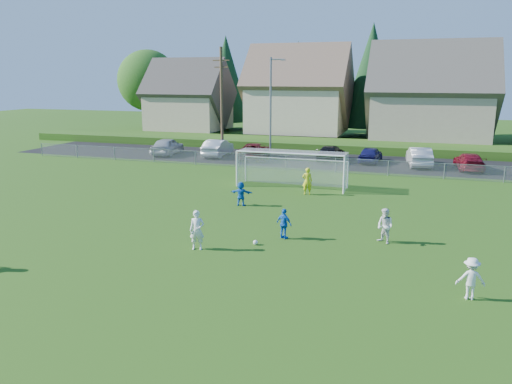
% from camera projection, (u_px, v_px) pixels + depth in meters
% --- Properties ---
extents(ground, '(160.00, 160.00, 0.00)m').
position_uv_depth(ground, '(192.00, 271.00, 19.30)').
color(ground, '#193D0C').
rests_on(ground, ground).
extents(asphalt_lot, '(60.00, 60.00, 0.00)m').
position_uv_depth(asphalt_lot, '(323.00, 161.00, 44.78)').
color(asphalt_lot, black).
rests_on(asphalt_lot, ground).
extents(grass_embankment, '(70.00, 6.00, 0.80)m').
position_uv_depth(grass_embankment, '(336.00, 145.00, 51.64)').
color(grass_embankment, '#1E420F').
rests_on(grass_embankment, ground).
extents(soccer_ball, '(0.22, 0.22, 0.22)m').
position_uv_depth(soccer_ball, '(255.00, 242.00, 22.35)').
color(soccer_ball, white).
rests_on(soccer_ball, ground).
extents(player_white_a, '(0.73, 0.58, 1.74)m').
position_uv_depth(player_white_a, '(197.00, 230.00, 21.60)').
color(player_white_a, white).
rests_on(player_white_a, ground).
extents(player_white_b, '(0.99, 0.96, 1.60)m').
position_uv_depth(player_white_b, '(385.00, 226.00, 22.44)').
color(player_white_b, white).
rests_on(player_white_b, ground).
extents(player_white_c, '(1.01, 0.65, 1.47)m').
position_uv_depth(player_white_c, '(471.00, 279.00, 16.77)').
color(player_white_c, white).
rests_on(player_white_c, ground).
extents(player_blue_a, '(0.91, 0.66, 1.43)m').
position_uv_depth(player_blue_a, '(284.00, 224.00, 23.08)').
color(player_blue_a, blue).
rests_on(player_blue_a, ground).
extents(player_blue_b, '(1.32, 0.45, 1.42)m').
position_uv_depth(player_blue_b, '(241.00, 194.00, 29.04)').
color(player_blue_b, blue).
rests_on(player_blue_b, ground).
extents(goalkeeper, '(0.72, 0.57, 1.74)m').
position_uv_depth(goalkeeper, '(307.00, 181.00, 31.73)').
color(goalkeeper, yellow).
rests_on(goalkeeper, ground).
extents(car_a, '(2.39, 4.97, 1.63)m').
position_uv_depth(car_a, '(167.00, 146.00, 48.04)').
color(car_a, '#A4A7AB').
rests_on(car_a, ground).
extents(car_b, '(1.98, 4.95, 1.60)m').
position_uv_depth(car_b, '(218.00, 148.00, 47.08)').
color(car_b, silver).
rests_on(car_b, ground).
extents(car_c, '(3.06, 5.56, 1.48)m').
position_uv_depth(car_c, '(254.00, 151.00, 45.44)').
color(car_c, '#570A15').
rests_on(car_c, ground).
extents(car_d, '(2.11, 4.80, 1.37)m').
position_uv_depth(car_d, '(331.00, 153.00, 44.58)').
color(car_d, black).
rests_on(car_d, ground).
extents(car_e, '(1.96, 4.22, 1.40)m').
position_uv_depth(car_e, '(371.00, 155.00, 43.66)').
color(car_e, '#16164E').
rests_on(car_e, ground).
extents(car_f, '(2.29, 5.03, 1.60)m').
position_uv_depth(car_f, '(419.00, 157.00, 41.92)').
color(car_f, beige).
rests_on(car_f, ground).
extents(car_g, '(2.31, 4.81, 1.35)m').
position_uv_depth(car_g, '(469.00, 161.00, 40.24)').
color(car_g, maroon).
rests_on(car_g, ground).
extents(soccer_goal, '(7.42, 1.90, 2.50)m').
position_uv_depth(soccer_goal, '(293.00, 163.00, 33.81)').
color(soccer_goal, white).
rests_on(soccer_goal, ground).
extents(chainlink_fence, '(52.06, 0.06, 1.20)m').
position_uv_depth(chainlink_fence, '(310.00, 164.00, 39.55)').
color(chainlink_fence, gray).
rests_on(chainlink_fence, ground).
extents(streetlight, '(1.38, 0.18, 9.00)m').
position_uv_depth(streetlight, '(271.00, 106.00, 43.64)').
color(streetlight, slate).
rests_on(streetlight, ground).
extents(utility_pole, '(1.60, 0.26, 10.00)m').
position_uv_depth(utility_pole, '(222.00, 101.00, 46.02)').
color(utility_pole, '#473321').
rests_on(utility_pole, ground).
extents(houses_row, '(53.90, 11.45, 13.27)m').
position_uv_depth(houses_row, '(366.00, 77.00, 56.40)').
color(houses_row, tan).
rests_on(houses_row, ground).
extents(tree_row, '(65.98, 12.36, 13.80)m').
position_uv_depth(tree_row, '(364.00, 80.00, 62.59)').
color(tree_row, '#382616').
rests_on(tree_row, ground).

